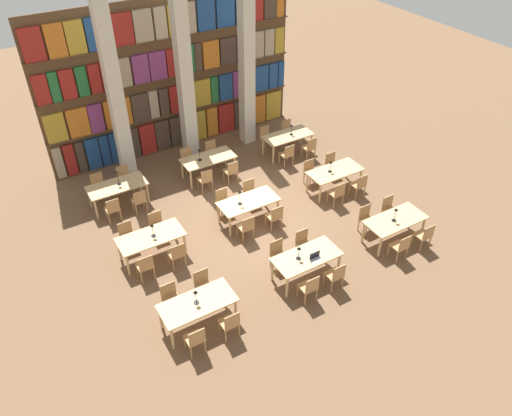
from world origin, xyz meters
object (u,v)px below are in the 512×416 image
Objects in this scene: chair_10 at (424,235)px; desk_lamp_4 at (240,195)px; laptop at (316,259)px; desk_lamp_3 at (152,228)px; chair_0 at (195,339)px; desk_lamp_1 at (299,251)px; chair_17 at (223,201)px; chair_21 at (311,171)px; reading_table_5 at (335,173)px; chair_3 at (203,284)px; chair_11 at (389,209)px; reading_table_6 at (117,187)px; reading_table_2 at (395,222)px; chair_24 at (113,209)px; reading_table_7 at (208,160)px; chair_30 at (231,171)px; chair_9 at (366,218)px; chair_33 at (266,137)px; desk_lamp_7 at (199,153)px; chair_22 at (359,185)px; chair_20 at (337,193)px; chair_35 at (288,131)px; chair_14 at (177,254)px; chair_7 at (304,243)px; chair_34 at (310,147)px; chair_26 at (139,200)px; chair_16 at (246,227)px; reading_table_4 at (248,203)px; chair_13 at (127,235)px; desk_lamp_2 at (396,212)px; chair_32 at (287,154)px; chair_2 at (230,323)px; reading_table_8 at (288,137)px; chair_6 at (336,275)px; chair_29 at (187,159)px; chair_4 at (309,287)px; chair_8 at (401,246)px; chair_15 at (157,225)px; reading_table_0 at (198,305)px; chair_18 at (275,216)px; chair_28 at (206,179)px; desk_lamp_8 at (292,128)px; chair_1 at (171,298)px; reading_table_3 at (151,239)px; chair_12 at (145,266)px; chair_27 at (124,178)px; pillar_center at (185,80)px; desk_lamp_6 at (117,175)px.

desk_lamp_4 is at bearing 137.67° from chair_10.
desk_lamp_3 is at bearing 137.09° from laptop.
desk_lamp_1 is at bearing 12.52° from chair_0.
chair_21 is at bearing 179.77° from chair_17.
chair_3 is at bearing -159.92° from reading_table_5.
chair_11 is 8.56m from reading_table_6.
reading_table_2 is 8.49m from chair_24.
reading_table_5 and reading_table_7 have the same top height.
chair_30 is (1.04, 1.39, 0.00)m from chair_17.
reading_table_5 is at bearing 96.61° from chair_10.
chair_9 is 5.71m from chair_33.
chair_10 is 7.65m from desk_lamp_7.
chair_3 is 6.51m from chair_22.
chair_20 is 4.55m from reading_table_7.
desk_lamp_1 reaches higher than chair_9.
chair_21 is at bearing 71.87° from chair_35.
chair_14 is 2.60m from desk_lamp_4.
chair_7 is 1.00× the size of chair_34.
chair_0 is 5.80m from chair_26.
reading_table_4 is at bearing 56.09° from chair_16.
desk_lamp_3 reaches higher than chair_13.
desk_lamp_2 reaches higher than chair_32.
chair_21 is 1.00× the size of chair_34.
chair_7 is 3.53m from chair_22.
chair_2 is 8.66m from reading_table_8.
chair_0 is 1.00× the size of chair_6.
chair_4 is at bearing 90.94° from chair_29.
chair_9 is 5.70m from chair_14.
chair_4 is 1.00× the size of chair_8.
chair_15 is at bearing 125.83° from desk_lamp_1.
chair_32 reaches higher than reading_table_0.
laptop is at bearing 7.14° from chair_0.
chair_28 is at bearing 108.05° from chair_18.
reading_table_8 is at bearing 160.58° from desk_lamp_8.
chair_3 is at bearing -180.00° from chair_1.
chair_2 is at bearing -81.04° from reading_table_3.
laptop is 7.12m from chair_33.
chair_8 is 1.00× the size of chair_12.
chair_17 is at bearing 128.09° from chair_27.
chair_34 is (4.19, -1.52, 0.00)m from chair_29.
chair_34 is (4.07, 5.67, 0.00)m from chair_4.
chair_33 is (5.49, 4.25, 0.00)m from chair_14.
chair_27 is at bearing -88.65° from chair_3.
desk_lamp_4 is at bearing 92.08° from chair_29.
reading_table_4 is at bearing 85.17° from chair_4.
chair_11 is 1.00× the size of chair_32.
chair_6 and chair_17 have the same top height.
pillar_center is at bearing -122.22° from chair_29.
reading_table_4 is 4.28m from reading_table_8.
chair_32 is at bearing -7.96° from desk_lamp_6.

